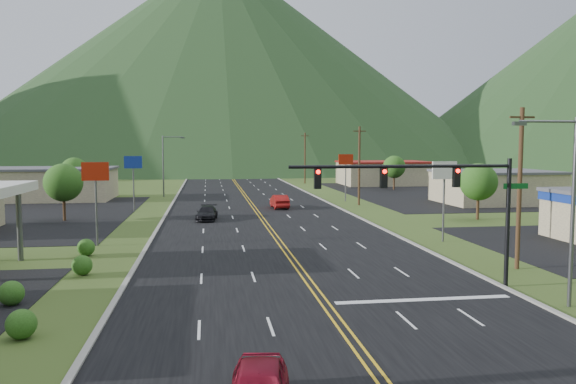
{
  "coord_description": "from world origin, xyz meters",
  "views": [
    {
      "loc": [
        -5.57,
        -14.11,
        7.75
      ],
      "look_at": [
        -0.14,
        23.64,
        4.5
      ],
      "focal_mm": 35.0,
      "sensor_mm": 36.0,
      "label": 1
    }
  ],
  "objects": [
    {
      "name": "tree_east_b",
      "position": [
        26.0,
        78.0,
        3.89
      ],
      "size": [
        3.84,
        3.84,
        5.82
      ],
      "color": "#382314",
      "rests_on": "ground"
    },
    {
      "name": "mountain_n",
      "position": [
        0.0,
        220.0,
        42.5
      ],
      "size": [
        220.0,
        220.0,
        85.0
      ],
      "primitive_type": "cone",
      "color": "#1E3E1C",
      "rests_on": "ground"
    },
    {
      "name": "car_dark_mid",
      "position": [
        -5.69,
        43.36,
        0.69
      ],
      "size": [
        2.41,
        4.94,
        1.39
      ],
      "primitive_type": "imported",
      "rotation": [
        0.0,
        0.0,
        -0.1
      ],
      "color": "black",
      "rests_on": "ground"
    },
    {
      "name": "pole_sign_east_a",
      "position": [
        13.0,
        28.0,
        5.05
      ],
      "size": [
        2.0,
        0.18,
        6.4
      ],
      "color": "#59595E",
      "rests_on": "ground"
    },
    {
      "name": "utility_pole_b",
      "position": [
        13.5,
        55.0,
        5.13
      ],
      "size": [
        1.6,
        0.28,
        10.0
      ],
      "color": "#382314",
      "rests_on": "ground"
    },
    {
      "name": "utility_pole_c",
      "position": [
        13.5,
        95.0,
        5.13
      ],
      "size": [
        1.6,
        0.28,
        10.0
      ],
      "color": "#382314",
      "rests_on": "ground"
    },
    {
      "name": "car_red_far",
      "position": [
        3.02,
        52.9,
        0.81
      ],
      "size": [
        1.9,
        4.95,
        1.61
      ],
      "primitive_type": "imported",
      "rotation": [
        0.0,
        0.0,
        3.18
      ],
      "color": "maroon",
      "rests_on": "ground"
    },
    {
      "name": "tree_west_a",
      "position": [
        -20.0,
        45.0,
        3.89
      ],
      "size": [
        3.84,
        3.84,
        5.82
      ],
      "color": "#382314",
      "rests_on": "ground"
    },
    {
      "name": "tree_east_a",
      "position": [
        22.0,
        40.0,
        3.89
      ],
      "size": [
        3.84,
        3.84,
        5.82
      ],
      "color": "#382314",
      "rests_on": "ground"
    },
    {
      "name": "building_east_far",
      "position": [
        28.0,
        90.0,
        2.26
      ],
      "size": [
        16.4,
        12.4,
        4.5
      ],
      "color": "#CDBD8E",
      "rests_on": "ground"
    },
    {
      "name": "traffic_signal",
      "position": [
        6.48,
        14.0,
        5.33
      ],
      "size": [
        13.1,
        0.43,
        7.0
      ],
      "color": "black",
      "rests_on": "ground"
    },
    {
      "name": "utility_pole_a",
      "position": [
        13.5,
        18.0,
        5.13
      ],
      "size": [
        1.6,
        0.28,
        10.0
      ],
      "color": "#382314",
      "rests_on": "ground"
    },
    {
      "name": "pole_sign_west_b",
      "position": [
        -14.0,
        52.0,
        5.05
      ],
      "size": [
        2.0,
        0.18,
        6.4
      ],
      "color": "#59595E",
      "rests_on": "ground"
    },
    {
      "name": "streetlight_west",
      "position": [
        -11.68,
        70.0,
        5.18
      ],
      "size": [
        3.28,
        0.25,
        9.0
      ],
      "color": "#59595E",
      "rests_on": "ground"
    },
    {
      "name": "pole_sign_west_a",
      "position": [
        -14.0,
        30.0,
        5.05
      ],
      "size": [
        2.0,
        0.18,
        6.4
      ],
      "color": "#59595E",
      "rests_on": "ground"
    },
    {
      "name": "building_west_far",
      "position": [
        -28.0,
        68.0,
        2.26
      ],
      "size": [
        18.4,
        11.4,
        4.5
      ],
      "color": "#CDBD8E",
      "rests_on": "ground"
    },
    {
      "name": "building_east_mid",
      "position": [
        32.0,
        55.0,
        2.16
      ],
      "size": [
        14.4,
        11.4,
        4.3
      ],
      "color": "#CDBD8E",
      "rests_on": "ground"
    },
    {
      "name": "tree_west_b",
      "position": [
        -25.0,
        72.0,
        3.89
      ],
      "size": [
        3.84,
        3.84,
        5.82
      ],
      "color": "#382314",
      "rests_on": "ground"
    },
    {
      "name": "utility_pole_d",
      "position": [
        13.5,
        135.0,
        5.13
      ],
      "size": [
        1.6,
        0.28,
        10.0
      ],
      "color": "#382314",
      "rests_on": "ground"
    },
    {
      "name": "streetlight_east",
      "position": [
        11.18,
        10.0,
        5.18
      ],
      "size": [
        3.28,
        0.25,
        9.0
      ],
      "color": "#59595E",
      "rests_on": "ground"
    },
    {
      "name": "pole_sign_east_b",
      "position": [
        13.0,
        60.0,
        5.05
      ],
      "size": [
        2.0,
        0.18,
        6.4
      ],
      "color": "#59595E",
      "rests_on": "ground"
    }
  ]
}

